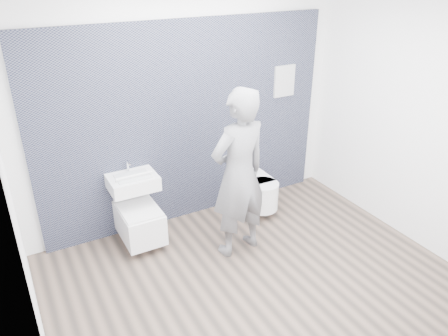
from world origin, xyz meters
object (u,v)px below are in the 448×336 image
toilet_square (140,221)px  toilet_rounded (257,191)px  visitor (239,175)px  washbasin (133,182)px

toilet_square → toilet_rounded: size_ratio=1.16×
toilet_rounded → visitor: (-0.64, -0.60, 0.66)m
toilet_rounded → toilet_square: bearing=178.8°
washbasin → toilet_square: 0.46m
toilet_rounded → washbasin: bearing=174.8°
washbasin → toilet_rounded: size_ratio=0.78×
toilet_square → visitor: (0.92, -0.63, 0.64)m
washbasin → toilet_square: size_ratio=0.68×
washbasin → toilet_rounded: (1.56, -0.14, -0.46)m
toilet_square → toilet_rounded: toilet_square is taller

